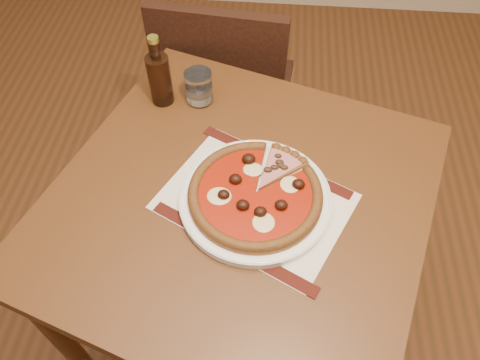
# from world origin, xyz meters

# --- Properties ---
(table) EXTENTS (1.01, 1.01, 0.75)m
(table) POSITION_xyz_m (0.72, 1.01, 0.65)
(table) COLOR #5C3115
(table) RESTS_ON ground
(chair_far) EXTENTS (0.45, 0.45, 0.86)m
(chair_far) POSITION_xyz_m (0.62, 1.63, 0.49)
(chair_far) COLOR black
(chair_far) RESTS_ON ground
(placemat) EXTENTS (0.47, 0.42, 0.00)m
(placemat) POSITION_xyz_m (0.75, 1.00, 0.75)
(placemat) COLOR beige
(placemat) RESTS_ON table
(plate) EXTENTS (0.33, 0.33, 0.02)m
(plate) POSITION_xyz_m (0.75, 1.00, 0.76)
(plate) COLOR white
(plate) RESTS_ON placemat
(pizza) EXTENTS (0.29, 0.29, 0.04)m
(pizza) POSITION_xyz_m (0.75, 1.00, 0.78)
(pizza) COLOR #955824
(pizza) RESTS_ON plate
(ham_slice) EXTENTS (0.11, 0.14, 0.02)m
(ham_slice) POSITION_xyz_m (0.81, 1.07, 0.78)
(ham_slice) COLOR #955824
(ham_slice) RESTS_ON plate
(water_glass) EXTENTS (0.08, 0.08, 0.08)m
(water_glass) POSITION_xyz_m (0.59, 1.31, 0.79)
(water_glass) COLOR white
(water_glass) RESTS_ON table
(bottle) EXTENTS (0.06, 0.06, 0.19)m
(bottle) POSITION_xyz_m (0.49, 1.30, 0.83)
(bottle) COLOR black
(bottle) RESTS_ON table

